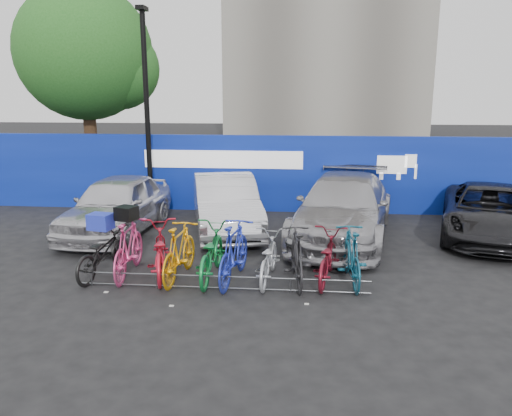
# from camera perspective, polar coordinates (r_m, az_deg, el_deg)

# --- Properties ---
(ground) EXTENTS (100.00, 100.00, 0.00)m
(ground) POSITION_cam_1_polar(r_m,az_deg,el_deg) (10.28, -3.28, -8.09)
(ground) COLOR black
(ground) RESTS_ON ground
(hoarding) EXTENTS (22.00, 0.18, 2.40)m
(hoarding) POSITION_cam_1_polar(r_m,az_deg,el_deg) (15.74, -0.10, 3.97)
(hoarding) COLOR navy
(hoarding) RESTS_ON ground
(tree) EXTENTS (5.40, 5.20, 7.80)m
(tree) POSITION_cam_1_polar(r_m,az_deg,el_deg) (21.23, -18.33, 16.18)
(tree) COLOR #382314
(tree) RESTS_ON ground
(lamppost) EXTENTS (0.25, 0.50, 6.11)m
(lamppost) POSITION_cam_1_polar(r_m,az_deg,el_deg) (15.59, -12.38, 11.22)
(lamppost) COLOR black
(lamppost) RESTS_ON ground
(bike_rack) EXTENTS (5.60, 0.03, 0.30)m
(bike_rack) POSITION_cam_1_polar(r_m,az_deg,el_deg) (9.67, -3.81, -8.47)
(bike_rack) COLOR #595B60
(bike_rack) RESTS_ON ground
(car_0) EXTENTS (2.10, 4.66, 1.55)m
(car_0) POSITION_cam_1_polar(r_m,az_deg,el_deg) (13.81, -15.62, 0.36)
(car_0) COLOR silver
(car_0) RESTS_ON ground
(car_1) EXTENTS (2.66, 4.81, 1.50)m
(car_1) POSITION_cam_1_polar(r_m,az_deg,el_deg) (13.51, -3.49, 0.45)
(car_1) COLOR silver
(car_1) RESTS_ON ground
(car_2) EXTENTS (3.32, 5.87, 1.61)m
(car_2) POSITION_cam_1_polar(r_m,az_deg,el_deg) (13.03, 9.97, 0.03)
(car_2) COLOR #A4A2A7
(car_2) RESTS_ON ground
(car_3) EXTENTS (3.54, 5.34, 1.36)m
(car_3) POSITION_cam_1_polar(r_m,az_deg,el_deg) (14.24, 25.14, -0.43)
(car_3) COLOR black
(car_3) RESTS_ON ground
(bike_0) EXTENTS (0.99, 1.98, 0.99)m
(bike_0) POSITION_cam_1_polar(r_m,az_deg,el_deg) (10.76, -17.11, -4.89)
(bike_0) COLOR black
(bike_0) RESTS_ON ground
(bike_1) EXTENTS (0.65, 2.00, 1.19)m
(bike_1) POSITION_cam_1_polar(r_m,az_deg,el_deg) (10.58, -14.36, -4.45)
(bike_1) COLOR #E54185
(bike_1) RESTS_ON ground
(bike_2) EXTENTS (1.23, 2.19, 1.09)m
(bike_2) POSITION_cam_1_polar(r_m,az_deg,el_deg) (10.44, -11.02, -4.81)
(bike_2) COLOR red
(bike_2) RESTS_ON ground
(bike_3) EXTENTS (0.72, 1.96, 1.15)m
(bike_3) POSITION_cam_1_polar(r_m,az_deg,el_deg) (10.19, -8.75, -4.99)
(bike_3) COLOR #F59F0B
(bike_3) RESTS_ON ground
(bike_4) EXTENTS (0.77, 2.11, 1.10)m
(bike_4) POSITION_cam_1_polar(r_m,az_deg,el_deg) (10.16, -5.18, -5.08)
(bike_4) COLOR #137E35
(bike_4) RESTS_ON ground
(bike_5) EXTENTS (0.86, 2.10, 1.23)m
(bike_5) POSITION_cam_1_polar(r_m,az_deg,el_deg) (9.94, -2.54, -5.07)
(bike_5) COLOR #2435BC
(bike_5) RESTS_ON ground
(bike_6) EXTENTS (0.80, 1.90, 0.97)m
(bike_6) POSITION_cam_1_polar(r_m,az_deg,el_deg) (10.01, 1.38, -5.69)
(bike_6) COLOR #AFB2B8
(bike_6) RESTS_ON ground
(bike_7) EXTENTS (0.74, 1.91, 1.12)m
(bike_7) POSITION_cam_1_polar(r_m,az_deg,el_deg) (9.87, 4.69, -5.57)
(bike_7) COLOR #262628
(bike_7) RESTS_ON ground
(bike_8) EXTENTS (1.02, 2.02, 1.01)m
(bike_8) POSITION_cam_1_polar(r_m,az_deg,el_deg) (10.08, 8.10, -5.59)
(bike_8) COLOR maroon
(bike_8) RESTS_ON ground
(bike_9) EXTENTS (0.67, 1.92, 1.13)m
(bike_9) POSITION_cam_1_polar(r_m,az_deg,el_deg) (10.04, 10.85, -5.40)
(bike_9) COLOR #125068
(bike_9) RESTS_ON ground
(cargo_crate) EXTENTS (0.51, 0.42, 0.32)m
(cargo_crate) POSITION_cam_1_polar(r_m,az_deg,el_deg) (10.58, -17.35, -1.49)
(cargo_crate) COLOR #2131BD
(cargo_crate) RESTS_ON bike_0
(cargo_topcase) EXTENTS (0.47, 0.44, 0.28)m
(cargo_topcase) POSITION_cam_1_polar(r_m,az_deg,el_deg) (10.39, -14.59, -0.58)
(cargo_topcase) COLOR black
(cargo_topcase) RESTS_ON bike_1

